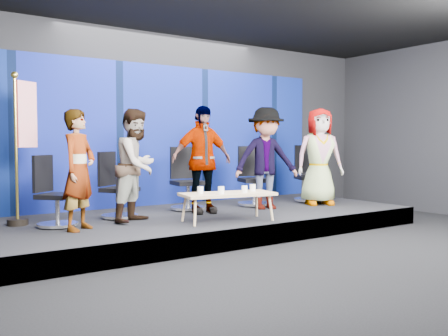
{
  "coord_description": "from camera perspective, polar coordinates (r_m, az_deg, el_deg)",
  "views": [
    {
      "loc": [
        -4.42,
        -4.4,
        1.47
      ],
      "look_at": [
        0.3,
        2.4,
        1.04
      ],
      "focal_mm": 40.0,
      "sensor_mm": 36.0,
      "label": 1
    }
  ],
  "objects": [
    {
      "name": "panelist_a",
      "position": [
        6.86,
        -16.25,
        -0.21
      ],
      "size": [
        0.7,
        0.67,
        1.61
      ],
      "primitive_type": "imported",
      "rotation": [
        0.0,
        0.0,
        0.69
      ],
      "color": "black",
      "rests_on": "riser"
    },
    {
      "name": "mug_d",
      "position": [
        7.4,
        2.36,
        -2.42
      ],
      "size": [
        0.09,
        0.09,
        0.1
      ],
      "primitive_type": "cylinder",
      "color": "silver",
      "rests_on": "coffee_table"
    },
    {
      "name": "chair_a",
      "position": [
        7.28,
        -18.85,
        -3.84
      ],
      "size": [
        0.79,
        0.79,
        0.99
      ],
      "rotation": [
        0.0,
        0.0,
        0.69
      ],
      "color": "silver",
      "rests_on": "riser"
    },
    {
      "name": "backdrop",
      "position": [
        9.45,
        -6.87,
        3.75
      ],
      "size": [
        7.0,
        0.08,
        2.6
      ],
      "primitive_type": "cube",
      "color": "#061951",
      "rests_on": "riser"
    },
    {
      "name": "chair_c",
      "position": [
        8.66,
        -4.3,
        -2.41
      ],
      "size": [
        0.69,
        0.69,
        1.09
      ],
      "rotation": [
        0.0,
        0.0,
        -0.14
      ],
      "color": "silver",
      "rests_on": "riser"
    },
    {
      "name": "coffee_table",
      "position": [
        7.37,
        0.42,
        -3.11
      ],
      "size": [
        1.46,
        0.83,
        0.42
      ],
      "rotation": [
        0.0,
        0.0,
        -0.19
      ],
      "color": "tan",
      "rests_on": "riser"
    },
    {
      "name": "panelist_b",
      "position": [
        7.42,
        -9.93,
        0.29
      ],
      "size": [
        1.02,
        0.97,
        1.66
      ],
      "primitive_type": "imported",
      "rotation": [
        0.0,
        0.0,
        0.58
      ],
      "color": "black",
      "rests_on": "riser"
    },
    {
      "name": "room_walls",
      "position": [
        6.31,
        10.46,
        11.67
      ],
      "size": [
        10.02,
        8.02,
        3.51
      ],
      "color": "black",
      "rests_on": "ground"
    },
    {
      "name": "chair_d",
      "position": [
        9.22,
        3.34,
        -2.06
      ],
      "size": [
        0.78,
        0.78,
        1.1
      ],
      "rotation": [
        0.0,
        0.0,
        -0.31
      ],
      "color": "silver",
      "rests_on": "riser"
    },
    {
      "name": "panelist_d",
      "position": [
        8.74,
        4.83,
        1.12
      ],
      "size": [
        1.29,
        0.97,
        1.78
      ],
      "primitive_type": "imported",
      "rotation": [
        0.0,
        0.0,
        -0.31
      ],
      "color": "black",
      "rests_on": "riser"
    },
    {
      "name": "riser",
      "position": [
        8.3,
        -2.1,
        -6.17
      ],
      "size": [
        7.0,
        3.0,
        0.3
      ],
      "primitive_type": "cube",
      "color": "black",
      "rests_on": "ground"
    },
    {
      "name": "flag_stand",
      "position": [
        7.62,
        -22.02,
        2.52
      ],
      "size": [
        0.47,
        0.32,
        2.15
      ],
      "rotation": [
        0.0,
        0.0,
        0.52
      ],
      "color": "black",
      "rests_on": "riser"
    },
    {
      "name": "mug_b",
      "position": [
        7.19,
        -0.33,
        -2.55
      ],
      "size": [
        0.09,
        0.09,
        0.11
      ],
      "primitive_type": "cylinder",
      "color": "silver",
      "rests_on": "coffee_table"
    },
    {
      "name": "panelist_e",
      "position": [
        9.48,
        10.84,
        1.29
      ],
      "size": [
        1.04,
        0.89,
        1.8
      ],
      "primitive_type": "imported",
      "rotation": [
        0.0,
        0.0,
        -0.44
      ],
      "color": "black",
      "rests_on": "riser"
    },
    {
      "name": "panelist_c",
      "position": [
        8.19,
        -2.57,
        0.96
      ],
      "size": [
        1.08,
        0.57,
        1.76
      ],
      "primitive_type": "imported",
      "rotation": [
        0.0,
        0.0,
        -0.14
      ],
      "color": "black",
      "rests_on": "riser"
    },
    {
      "name": "chair_b",
      "position": [
        7.86,
        -12.15,
        -3.18
      ],
      "size": [
        0.8,
        0.8,
        1.02
      ],
      "rotation": [
        0.0,
        0.0,
        0.58
      ],
      "color": "silver",
      "rests_on": "riser"
    },
    {
      "name": "mug_e",
      "position": [
        7.62,
        3.3,
        -2.26
      ],
      "size": [
        0.09,
        0.09,
        0.1
      ],
      "primitive_type": "cylinder",
      "color": "silver",
      "rests_on": "coffee_table"
    },
    {
      "name": "mug_c",
      "position": [
        7.48,
        -0.26,
        -2.43
      ],
      "size": [
        0.07,
        0.07,
        0.09
      ],
      "primitive_type": "cylinder",
      "color": "silver",
      "rests_on": "coffee_table"
    },
    {
      "name": "chair_e",
      "position": [
        9.97,
        9.66,
        -1.69
      ],
      "size": [
        0.83,
        0.83,
        1.11
      ],
      "rotation": [
        0.0,
        0.0,
        -0.44
      ],
      "color": "silver",
      "rests_on": "riser"
    },
    {
      "name": "mug_a",
      "position": [
        7.25,
        -2.72,
        -2.53
      ],
      "size": [
        0.09,
        0.09,
        0.1
      ],
      "primitive_type": "cylinder",
      "color": "silver",
      "rests_on": "coffee_table"
    },
    {
      "name": "ground",
      "position": [
        6.41,
        10.25,
        -10.34
      ],
      "size": [
        10.0,
        10.0,
        0.0
      ],
      "primitive_type": "plane",
      "color": "black",
      "rests_on": "ground"
    }
  ]
}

